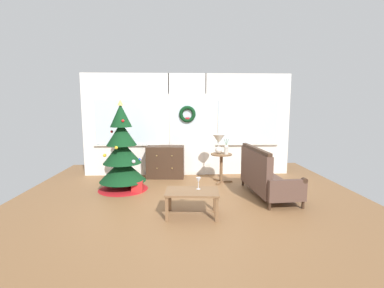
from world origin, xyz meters
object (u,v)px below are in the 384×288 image
(wine_glass, at_px, (198,181))
(settee_sofa, at_px, (264,177))
(coffee_table, at_px, (192,194))
(gift_box, at_px, (137,187))
(table_lamp, at_px, (219,141))
(side_table, at_px, (221,162))
(dresser_cabinet, at_px, (165,162))
(christmas_tree, at_px, (122,156))
(flower_vase, at_px, (226,149))

(wine_glass, bearing_deg, settee_sofa, 31.83)
(coffee_table, height_order, wine_glass, wine_glass)
(coffee_table, relative_size, gift_box, 3.99)
(settee_sofa, height_order, table_lamp, table_lamp)
(settee_sofa, distance_m, wine_glass, 1.59)
(wine_glass, bearing_deg, coffee_table, -141.31)
(coffee_table, xyz_separation_m, gift_box, (-1.06, 1.26, -0.24))
(side_table, bearing_deg, settee_sofa, -54.67)
(settee_sofa, height_order, side_table, settee_sofa)
(table_lamp, distance_m, gift_box, 2.07)
(gift_box, bearing_deg, dresser_cabinet, 65.61)
(coffee_table, bearing_deg, wine_glass, 38.69)
(settee_sofa, distance_m, gift_box, 2.55)
(settee_sofa, bearing_deg, christmas_tree, 169.15)
(dresser_cabinet, xyz_separation_m, wine_glass, (0.65, -2.32, 0.16))
(christmas_tree, xyz_separation_m, flower_vase, (2.25, 0.38, 0.08))
(christmas_tree, relative_size, dresser_cabinet, 2.03)
(flower_vase, height_order, coffee_table, flower_vase)
(side_table, bearing_deg, table_lamp, 146.31)
(settee_sofa, bearing_deg, coffee_table, -147.62)
(dresser_cabinet, distance_m, flower_vase, 1.56)
(side_table, relative_size, wine_glass, 3.43)
(christmas_tree, xyz_separation_m, side_table, (2.15, 0.44, -0.23))
(coffee_table, bearing_deg, table_lamp, 70.31)
(dresser_cabinet, xyz_separation_m, settee_sofa, (2.00, -1.48, -0.01))
(flower_vase, bearing_deg, table_lamp, 147.99)
(flower_vase, relative_size, gift_box, 1.60)
(table_lamp, distance_m, coffee_table, 2.15)
(settee_sofa, bearing_deg, side_table, 125.33)
(wine_glass, relative_size, gift_box, 0.89)
(gift_box, bearing_deg, christmas_tree, 147.83)
(christmas_tree, relative_size, settee_sofa, 1.14)
(christmas_tree, xyz_separation_m, settee_sofa, (2.84, -0.55, -0.33))
(christmas_tree, distance_m, flower_vase, 2.28)
(wine_glass, distance_m, gift_box, 1.71)
(christmas_tree, relative_size, wine_glass, 9.63)
(dresser_cabinet, bearing_deg, gift_box, -114.39)
(dresser_cabinet, distance_m, gift_box, 1.29)
(table_lamp, distance_m, wine_glass, 1.99)
(table_lamp, height_order, wine_glass, table_lamp)
(gift_box, bearing_deg, table_lamp, 21.22)
(table_lamp, height_order, coffee_table, table_lamp)
(settee_sofa, xyz_separation_m, coffee_table, (-1.45, -0.92, -0.03))
(flower_vase, bearing_deg, settee_sofa, -57.12)
(flower_vase, bearing_deg, christmas_tree, -170.50)
(side_table, bearing_deg, gift_box, -160.53)
(coffee_table, bearing_deg, dresser_cabinet, 102.81)
(table_lamp, bearing_deg, coffee_table, -109.69)
(christmas_tree, height_order, side_table, christmas_tree)
(christmas_tree, distance_m, wine_glass, 2.04)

